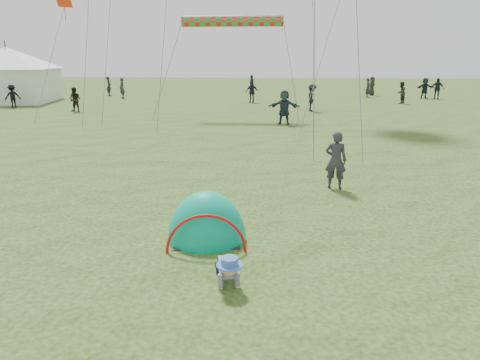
# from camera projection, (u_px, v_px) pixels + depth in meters

# --- Properties ---
(ground) EXTENTS (140.00, 140.00, 0.00)m
(ground) POSITION_uv_depth(u_px,v_px,m) (276.00, 302.00, 6.31)
(ground) COLOR #143B08
(crawling_toddler) EXTENTS (0.68, 0.85, 0.57)m
(crawling_toddler) POSITION_uv_depth(u_px,v_px,m) (228.00, 267.00, 6.74)
(crawling_toddler) COLOR black
(crawling_toddler) RESTS_ON ground
(popup_tent) EXTENTS (1.68, 1.45, 1.99)m
(popup_tent) POSITION_uv_depth(u_px,v_px,m) (207.00, 240.00, 8.45)
(popup_tent) COLOR #008D73
(popup_tent) RESTS_ON ground
(standing_adult) EXTENTS (0.64, 0.49, 1.58)m
(standing_adult) POSITION_uv_depth(u_px,v_px,m) (336.00, 160.00, 11.53)
(standing_adult) COLOR #2B2A32
(standing_adult) RESTS_ON ground
(event_marquee) EXTENTS (7.62, 7.62, 4.52)m
(event_marquee) POSITION_uv_depth(u_px,v_px,m) (9.00, 73.00, 33.67)
(event_marquee) COLOR white
(event_marquee) RESTS_ON ground
(crowd_person_0) EXTENTS (0.66, 0.73, 1.68)m
(crowd_person_0) POSITION_uv_depth(u_px,v_px,m) (368.00, 88.00, 37.77)
(crowd_person_0) COLOR #26272E
(crowd_person_0) RESTS_ON ground
(crowd_person_1) EXTENTS (0.83, 0.68, 1.58)m
(crowd_person_1) POSITION_uv_depth(u_px,v_px,m) (75.00, 100.00, 27.89)
(crowd_person_1) COLOR black
(crowd_person_1) RESTS_ON ground
(crowd_person_2) EXTENTS (0.77, 1.12, 1.76)m
(crowd_person_2) POSITION_uv_depth(u_px,v_px,m) (252.00, 84.00, 42.52)
(crowd_person_2) COLOR #26313E
(crowd_person_2) RESTS_ON ground
(crowd_person_3) EXTENTS (1.19, 1.07, 1.60)m
(crowd_person_3) POSITION_uv_depth(u_px,v_px,m) (13.00, 96.00, 30.16)
(crowd_person_3) COLOR black
(crowd_person_3) RESTS_ON ground
(crowd_person_4) EXTENTS (0.76, 0.96, 1.71)m
(crowd_person_4) POSITION_uv_depth(u_px,v_px,m) (372.00, 86.00, 39.73)
(crowd_person_4) COLOR black
(crowd_person_4) RESTS_ON ground
(crowd_person_5) EXTENTS (1.71, 0.70, 1.80)m
(crowd_person_5) POSITION_uv_depth(u_px,v_px,m) (284.00, 107.00, 22.68)
(crowd_person_5) COLOR #21323B
(crowd_person_5) RESTS_ON ground
(crowd_person_6) EXTENTS (0.73, 0.75, 1.73)m
(crowd_person_6) POSITION_uv_depth(u_px,v_px,m) (122.00, 88.00, 36.97)
(crowd_person_6) COLOR #2D2B36
(crowd_person_6) RESTS_ON ground
(crowd_person_8) EXTENTS (1.07, 0.72, 1.68)m
(crowd_person_8) POSITION_uv_depth(u_px,v_px,m) (252.00, 92.00, 33.32)
(crowd_person_8) COLOR black
(crowd_person_8) RESTS_ON ground
(crowd_person_9) EXTENTS (0.78, 1.20, 1.75)m
(crowd_person_9) POSITION_uv_depth(u_px,v_px,m) (312.00, 98.00, 28.12)
(crowd_person_9) COLOR black
(crowd_person_9) RESTS_ON ground
(crowd_person_10) EXTENTS (0.88, 1.00, 1.73)m
(crowd_person_10) POSITION_uv_depth(u_px,v_px,m) (28.00, 89.00, 35.66)
(crowd_person_10) COLOR #3D3125
(crowd_person_10) RESTS_ON ground
(crowd_person_11) EXTENTS (1.71, 0.93, 1.76)m
(crowd_person_11) POSITION_uv_depth(u_px,v_px,m) (425.00, 88.00, 36.75)
(crowd_person_11) COLOR black
(crowd_person_11) RESTS_ON ground
(crowd_person_12) EXTENTS (0.52, 0.69, 1.72)m
(crowd_person_12) POSITION_uv_depth(u_px,v_px,m) (109.00, 86.00, 39.56)
(crowd_person_12) COLOR black
(crowd_person_12) RESTS_ON ground
(crowd_person_13) EXTENTS (1.00, 1.02, 1.65)m
(crowd_person_13) POSITION_uv_depth(u_px,v_px,m) (401.00, 93.00, 32.70)
(crowd_person_13) COLOR black
(crowd_person_13) RESTS_ON ground
(crowd_person_14) EXTENTS (1.12, 0.75, 1.76)m
(crowd_person_14) POSITION_uv_depth(u_px,v_px,m) (437.00, 89.00, 36.18)
(crowd_person_14) COLOR black
(crowd_person_14) RESTS_ON ground
(rainbow_tube_kite) EXTENTS (5.84, 0.64, 0.64)m
(rainbow_tube_kite) POSITION_uv_depth(u_px,v_px,m) (232.00, 21.00, 24.53)
(rainbow_tube_kite) COLOR red
(diamond_kite_1) EXTENTS (0.95, 0.95, 0.77)m
(diamond_kite_1) POSITION_uv_depth(u_px,v_px,m) (64.00, 1.00, 26.10)
(diamond_kite_1) COLOR red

